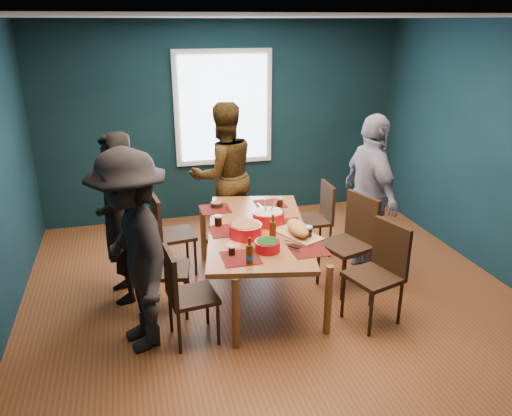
{
  "coord_description": "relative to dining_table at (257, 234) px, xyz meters",
  "views": [
    {
      "loc": [
        -1.31,
        -4.27,
        2.67
      ],
      "look_at": [
        -0.14,
        0.18,
        0.94
      ],
      "focal_mm": 35.0,
      "sensor_mm": 36.0,
      "label": 1
    }
  ],
  "objects": [
    {
      "name": "bowl_herbs",
      "position": [
        -0.05,
        -0.54,
        0.12
      ],
      "size": [
        0.23,
        0.23,
        0.1
      ],
      "color": "red",
      "rests_on": "dining_table"
    },
    {
      "name": "bowl_salad",
      "position": [
        -0.16,
        -0.18,
        0.14
      ],
      "size": [
        0.32,
        0.32,
        0.13
      ],
      "color": "red",
      "rests_on": "dining_table"
    },
    {
      "name": "beer_bottle_a",
      "position": [
        -0.26,
        -0.74,
        0.15
      ],
      "size": [
        0.07,
        0.07,
        0.24
      ],
      "color": "#4C290D",
      "rests_on": "dining_table"
    },
    {
      "name": "beer_bottle_b",
      "position": [
        0.07,
        -0.31,
        0.17
      ],
      "size": [
        0.06,
        0.06,
        0.25
      ],
      "color": "#4C290D",
      "rests_on": "dining_table"
    },
    {
      "name": "chair_left_mid",
      "position": [
        -1.01,
        -0.12,
        -0.13
      ],
      "size": [
        0.48,
        0.48,
        0.91
      ],
      "rotation": [
        0.0,
        0.0,
        -0.18
      ],
      "color": "black",
      "rests_on": "floor"
    },
    {
      "name": "person_near_left",
      "position": [
        -1.22,
        -0.59,
        0.22
      ],
      "size": [
        0.93,
        1.27,
        1.76
      ],
      "primitive_type": "imported",
      "rotation": [
        0.0,
        0.0,
        4.98
      ],
      "color": "black",
      "rests_on": "floor"
    },
    {
      "name": "cola_glass_c",
      "position": [
        0.4,
        0.52,
        0.12
      ],
      "size": [
        0.07,
        0.07,
        0.1
      ],
      "color": "black",
      "rests_on": "dining_table"
    },
    {
      "name": "napkin_a",
      "position": [
        0.34,
        0.01,
        0.07
      ],
      "size": [
        0.13,
        0.13,
        0.0
      ],
      "primitive_type": "cube",
      "rotation": [
        0.0,
        0.0,
        0.08
      ],
      "color": "#FF7C6B",
      "rests_on": "dining_table"
    },
    {
      "name": "chair_right_far",
      "position": [
        0.97,
        0.74,
        -0.15
      ],
      "size": [
        0.4,
        0.4,
        0.87
      ],
      "rotation": [
        0.0,
        0.0,
        -0.02
      ],
      "color": "black",
      "rests_on": "floor"
    },
    {
      "name": "napkin_c",
      "position": [
        0.36,
        -0.71,
        0.07
      ],
      "size": [
        0.15,
        0.15,
        0.0
      ],
      "primitive_type": "cube",
      "rotation": [
        0.0,
        0.0,
        0.28
      ],
      "color": "#FF7C6B",
      "rests_on": "dining_table"
    },
    {
      "name": "dining_table",
      "position": [
        0.0,
        0.0,
        0.0
      ],
      "size": [
        1.33,
        2.07,
        0.73
      ],
      "rotation": [
        0.0,
        0.0,
        -0.21
      ],
      "color": "#A26530",
      "rests_on": "floor"
    },
    {
      "name": "cutting_board",
      "position": [
        0.33,
        -0.29,
        0.13
      ],
      "size": [
        0.43,
        0.63,
        0.14
      ],
      "rotation": [
        0.0,
        0.0,
        0.43
      ],
      "color": "tan",
      "rests_on": "dining_table"
    },
    {
      "name": "chair_left_far",
      "position": [
        -0.86,
        0.66,
        -0.12
      ],
      "size": [
        0.47,
        0.47,
        0.92
      ],
      "rotation": [
        0.0,
        0.0,
        0.13
      ],
      "color": "black",
      "rests_on": "floor"
    },
    {
      "name": "chair_right_mid",
      "position": [
        1.0,
        -0.11,
        -0.08
      ],
      "size": [
        0.57,
        0.57,
        1.0
      ],
      "rotation": [
        0.0,
        0.0,
        0.31
      ],
      "color": "black",
      "rests_on": "floor"
    },
    {
      "name": "bowl_dumpling",
      "position": [
        0.14,
        0.08,
        0.14
      ],
      "size": [
        0.33,
        0.33,
        0.3
      ],
      "color": "red",
      "rests_on": "dining_table"
    },
    {
      "name": "person_back",
      "position": [
        -0.08,
        1.32,
        0.23
      ],
      "size": [
        0.98,
        0.83,
        1.78
      ],
      "primitive_type": "imported",
      "rotation": [
        0.0,
        0.0,
        3.34
      ],
      "color": "black",
      "rests_on": "floor"
    },
    {
      "name": "room",
      "position": [
        0.13,
        0.09,
        0.71
      ],
      "size": [
        5.01,
        5.01,
        2.71
      ],
      "color": "brown",
      "rests_on": "ground"
    },
    {
      "name": "person_right",
      "position": [
        1.32,
        0.19,
        0.23
      ],
      "size": [
        0.45,
        1.05,
        1.77
      ],
      "primitive_type": "imported",
      "rotation": [
        0.0,
        0.0,
        1.59
      ],
      "color": "white",
      "rests_on": "floor"
    },
    {
      "name": "napkin_b",
      "position": [
        -0.31,
        -0.33,
        0.07
      ],
      "size": [
        0.19,
        0.19,
        0.0
      ],
      "primitive_type": "cube",
      "rotation": [
        0.0,
        0.0,
        -0.53
      ],
      "color": "#FF7C6B",
      "rests_on": "dining_table"
    },
    {
      "name": "cola_glass_d",
      "position": [
        -0.37,
        0.15,
        0.13
      ],
      "size": [
        0.08,
        0.08,
        0.11
      ],
      "color": "black",
      "rests_on": "dining_table"
    },
    {
      "name": "cola_glass_a",
      "position": [
        -0.38,
        -0.54,
        0.12
      ],
      "size": [
        0.06,
        0.06,
        0.09
      ],
      "color": "black",
      "rests_on": "dining_table"
    },
    {
      "name": "chair_right_near",
      "position": [
        0.98,
        -0.77,
        -0.1
      ],
      "size": [
        0.54,
        0.54,
        0.96
      ],
      "rotation": [
        0.0,
        0.0,
        0.3
      ],
      "color": "black",
      "rests_on": "floor"
    },
    {
      "name": "chair_left_near",
      "position": [
        -0.84,
        -0.66,
        -0.14
      ],
      "size": [
        0.44,
        0.44,
        0.88
      ],
      "rotation": [
        0.0,
        0.0,
        0.12
      ],
      "color": "black",
      "rests_on": "floor"
    },
    {
      "name": "cola_glass_b",
      "position": [
        0.4,
        -0.36,
        0.13
      ],
      "size": [
        0.08,
        0.08,
        0.12
      ],
      "color": "black",
      "rests_on": "dining_table"
    },
    {
      "name": "small_bowl",
      "position": [
        -0.28,
        0.68,
        0.1
      ],
      "size": [
        0.14,
        0.14,
        0.06
      ],
      "color": "black",
      "rests_on": "dining_table"
    },
    {
      "name": "person_far_left",
      "position": [
        -1.34,
        0.27,
        0.2
      ],
      "size": [
        0.51,
        0.69,
        1.71
      ],
      "primitive_type": "imported",
      "rotation": [
        0.0,
        0.0,
        4.89
      ],
      "color": "black",
      "rests_on": "floor"
    }
  ]
}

